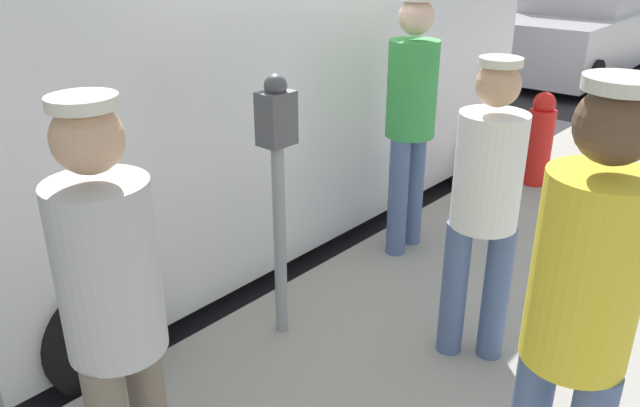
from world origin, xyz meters
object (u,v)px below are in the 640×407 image
(parking_meter_near, at_px, (278,166))
(parked_sedan_ahead, at_px, (577,30))
(pedestrian_in_green, at_px, (411,111))
(fire_hydrant, at_px, (539,140))
(pedestrian_in_white, at_px, (485,198))
(parked_van, at_px, (248,89))
(pedestrian_in_yellow, at_px, (580,312))
(pedestrian_in_gray, at_px, (114,307))

(parking_meter_near, xyz_separation_m, parked_sedan_ahead, (-1.80, 9.00, -0.43))
(pedestrian_in_green, distance_m, fire_hydrant, 1.99)
(pedestrian_in_white, distance_m, parked_van, 2.51)
(pedestrian_in_green, xyz_separation_m, parked_sedan_ahead, (-1.73, 7.65, -0.44))
(parked_sedan_ahead, bearing_deg, pedestrian_in_yellow, -69.32)
(pedestrian_in_white, distance_m, fire_hydrant, 2.87)
(fire_hydrant, bearing_deg, pedestrian_in_white, -72.77)
(pedestrian_in_white, xyz_separation_m, parked_van, (-2.44, 0.62, 0.07))
(parking_meter_near, height_order, pedestrian_in_gray, pedestrian_in_gray)
(pedestrian_in_white, bearing_deg, parked_van, 165.82)
(parked_van, height_order, fire_hydrant, parked_van)
(pedestrian_in_gray, relative_size, parked_van, 0.33)
(pedestrian_in_yellow, distance_m, parked_sedan_ahead, 10.01)
(pedestrian_in_white, distance_m, pedestrian_in_yellow, 1.21)
(parking_meter_near, height_order, fire_hydrant, parking_meter_near)
(parked_van, bearing_deg, pedestrian_in_yellow, -25.06)
(pedestrian_in_white, bearing_deg, pedestrian_in_green, 141.11)
(parked_van, relative_size, parked_sedan_ahead, 1.17)
(parking_meter_near, relative_size, fire_hydrant, 1.77)
(parked_van, bearing_deg, fire_hydrant, 52.44)
(pedestrian_in_green, relative_size, pedestrian_in_white, 1.10)
(pedestrian_in_green, bearing_deg, parked_sedan_ahead, 102.72)
(parked_sedan_ahead, bearing_deg, fire_hydrant, -71.79)
(pedestrian_in_gray, height_order, fire_hydrant, pedestrian_in_gray)
(pedestrian_in_gray, bearing_deg, pedestrian_in_yellow, 37.59)
(pedestrian_in_green, height_order, pedestrian_in_gray, pedestrian_in_green)
(pedestrian_in_green, bearing_deg, parking_meter_near, -87.03)
(fire_hydrant, bearing_deg, parking_meter_near, -91.77)
(pedestrian_in_yellow, height_order, parked_van, parked_van)
(pedestrian_in_gray, xyz_separation_m, parked_sedan_ahead, (-2.31, 10.30, -0.40))
(pedestrian_in_yellow, bearing_deg, parked_van, 154.94)
(pedestrian_in_yellow, height_order, fire_hydrant, pedestrian_in_yellow)
(parked_sedan_ahead, height_order, fire_hydrant, parked_sedan_ahead)
(pedestrian_in_yellow, height_order, parked_sedan_ahead, pedestrian_in_yellow)
(pedestrian_in_gray, bearing_deg, fire_hydrant, 95.16)
(parked_sedan_ahead, bearing_deg, parking_meter_near, -78.72)
(parked_sedan_ahead, bearing_deg, pedestrian_in_white, -72.10)
(pedestrian_in_white, height_order, pedestrian_in_yellow, pedestrian_in_yellow)
(pedestrian_in_green, bearing_deg, pedestrian_in_yellow, -43.42)
(pedestrian_in_green, bearing_deg, pedestrian_in_gray, -77.67)
(parking_meter_near, xyz_separation_m, pedestrian_in_gray, (0.51, -1.30, -0.03))
(pedestrian_in_green, distance_m, pedestrian_in_gray, 2.72)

